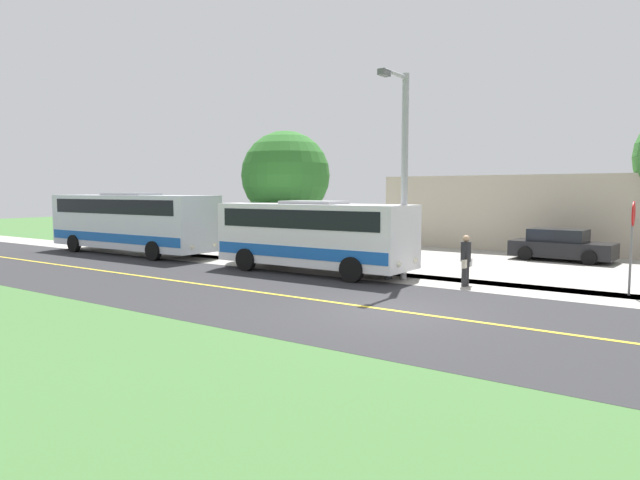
% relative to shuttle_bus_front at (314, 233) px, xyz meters
% --- Properties ---
extents(ground_plane, '(120.00, 120.00, 0.00)m').
position_rel_shuttle_bus_front_xyz_m(ground_plane, '(4.50, 5.70, -1.55)').
color(ground_plane, '#3D6633').
extents(road_surface, '(8.00, 100.00, 0.01)m').
position_rel_shuttle_bus_front_xyz_m(road_surface, '(4.50, 5.70, -1.54)').
color(road_surface, '#28282B').
rests_on(road_surface, ground).
extents(sidewalk, '(2.40, 100.00, 0.01)m').
position_rel_shuttle_bus_front_xyz_m(sidewalk, '(-0.70, 5.70, -1.54)').
color(sidewalk, '#9E9991').
rests_on(sidewalk, ground).
extents(parking_lot_surface, '(14.00, 36.00, 0.01)m').
position_rel_shuttle_bus_front_xyz_m(parking_lot_surface, '(-7.90, 8.70, -1.54)').
color(parking_lot_surface, '#9E9991').
rests_on(parking_lot_surface, ground).
extents(road_centre_line, '(0.16, 100.00, 0.00)m').
position_rel_shuttle_bus_front_xyz_m(road_centre_line, '(4.50, 5.70, -1.54)').
color(road_centre_line, gold).
rests_on(road_centre_line, ground).
extents(shuttle_bus_front, '(2.64, 8.12, 2.81)m').
position_rel_shuttle_bus_front_xyz_m(shuttle_bus_front, '(0.00, 0.00, 0.00)').
color(shuttle_bus_front, white).
rests_on(shuttle_bus_front, ground).
extents(transit_bus_rear, '(2.73, 10.40, 3.09)m').
position_rel_shuttle_bus_front_xyz_m(transit_bus_rear, '(-0.04, -11.36, 0.15)').
color(transit_bus_rear, silver).
rests_on(transit_bus_rear, ground).
extents(pedestrian_with_bags, '(0.72, 0.34, 1.72)m').
position_rel_shuttle_bus_front_xyz_m(pedestrian_with_bags, '(-0.36, 6.00, -0.62)').
color(pedestrian_with_bags, '#262628').
rests_on(pedestrian_with_bags, ground).
extents(pedestrian_waiting, '(0.72, 0.34, 1.65)m').
position_rel_shuttle_bus_front_xyz_m(pedestrian_waiting, '(-0.13, 3.24, -0.67)').
color(pedestrian_waiting, '#262628').
rests_on(pedestrian_waiting, ground).
extents(stop_sign, '(0.76, 0.07, 2.88)m').
position_rel_shuttle_bus_front_xyz_m(stop_sign, '(-1.60, 10.73, 0.42)').
color(stop_sign, slate).
rests_on(stop_sign, ground).
extents(street_light_pole, '(1.97, 0.24, 7.30)m').
position_rel_shuttle_bus_front_xyz_m(street_light_pole, '(-0.37, 3.63, 2.51)').
color(street_light_pole, '#9E9EA3').
rests_on(street_light_pole, ground).
extents(parked_car_near, '(2.25, 4.51, 1.45)m').
position_rel_shuttle_bus_front_xyz_m(parked_car_near, '(-9.49, 7.14, -0.86)').
color(parked_car_near, black).
rests_on(parked_car_near, ground).
extents(tree_curbside, '(4.12, 4.12, 5.97)m').
position_rel_shuttle_bus_front_xyz_m(tree_curbside, '(-2.90, -3.67, 2.35)').
color(tree_curbside, brown).
rests_on(tree_curbside, ground).
extents(commercial_building, '(10.00, 20.62, 4.02)m').
position_rel_shuttle_bus_front_xyz_m(commercial_building, '(-16.90, 7.10, 0.46)').
color(commercial_building, '#B7A893').
rests_on(commercial_building, ground).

